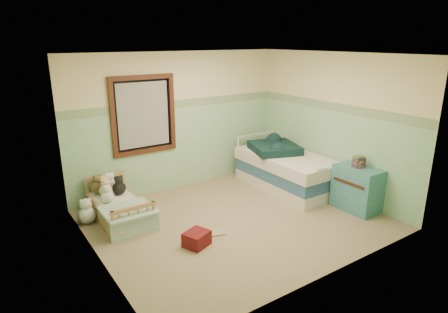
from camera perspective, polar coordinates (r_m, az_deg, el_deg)
floor at (r=6.08m, az=1.77°, el=-9.43°), size 4.20×3.60×0.02m
ceiling at (r=5.45m, az=2.02°, el=15.02°), size 4.20×3.60×0.02m
wall_back at (r=7.13m, az=-6.67°, el=5.21°), size 4.20×0.04×2.50m
wall_front at (r=4.38m, az=15.86°, el=-3.04°), size 4.20×0.04×2.50m
wall_left at (r=4.77m, az=-19.04°, el=-1.68°), size 0.04×3.60×2.50m
wall_right at (r=7.04m, az=15.90°, el=4.52°), size 0.04×3.60×2.50m
wainscot_mint at (r=7.24m, az=-6.48°, el=1.31°), size 4.20×0.01×1.50m
border_strip at (r=7.06m, az=-6.70°, el=7.77°), size 4.20×0.01×0.15m
window_frame at (r=6.77m, az=-11.85°, el=6.05°), size 1.16×0.06×1.36m
window_blinds at (r=6.78m, az=-11.88°, el=6.06°), size 0.92×0.01×1.12m
toddler_bed_frame at (r=6.29m, az=-15.26°, el=-8.19°), size 0.66×1.33×0.17m
toddler_mattress at (r=6.23m, az=-15.36°, el=-6.98°), size 0.61×1.27×0.12m
patchwork_quilt at (r=5.84m, az=-14.07°, el=-7.74°), size 0.72×0.66×0.03m
plush_bed_brown at (r=6.57m, az=-18.16°, el=-4.34°), size 0.22×0.22×0.22m
plush_bed_white at (r=6.62m, az=-16.51°, el=-4.03°), size 0.22×0.22×0.22m
plush_bed_tan at (r=6.39m, az=-17.16°, el=-4.91°), size 0.21×0.21×0.21m
plush_bed_dark at (r=6.45m, az=-15.21°, el=-4.62°), size 0.19×0.19×0.19m
plush_floor_cream at (r=6.28m, az=-19.70°, el=-8.16°), size 0.27×0.27×0.27m
plush_floor_tan at (r=5.71m, az=-15.30°, el=-10.58°), size 0.23×0.23×0.23m
twin_bed_frame at (r=7.33m, az=9.16°, el=-3.86°), size 0.95×1.91×0.22m
twin_boxspring at (r=7.26m, az=9.24°, el=-2.23°), size 0.95×1.91×0.22m
twin_mattress at (r=7.19m, az=9.33°, el=-0.58°), size 0.99×1.94×0.22m
teal_blanket at (r=7.32m, az=7.51°, el=1.29°), size 1.04×1.07×0.14m
dresser at (r=6.64m, az=19.16°, el=-4.53°), size 0.46×0.73×0.73m
book_stack at (r=6.51m, az=19.39°, el=-0.80°), size 0.19×0.17×0.17m
red_pillow at (r=5.35m, az=-4.08°, el=-12.09°), size 0.41×0.38×0.20m
floor_book at (r=5.67m, az=-1.25°, el=-11.26°), size 0.29×0.25×0.02m
extra_plush_0 at (r=6.18m, az=-16.94°, el=-5.72°), size 0.19×0.19×0.19m
extra_plush_1 at (r=6.46m, az=-17.11°, el=-4.68°), size 0.21×0.21×0.21m
extra_plush_2 at (r=6.44m, az=-15.30°, el=-4.54°), size 0.21×0.21×0.21m
extra_plush_3 at (r=6.58m, az=-17.45°, el=-4.33°), size 0.20×0.20×0.20m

